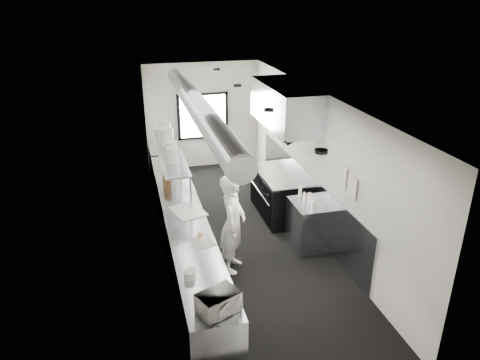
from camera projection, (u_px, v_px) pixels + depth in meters
floor at (240, 235)px, 8.95m from camera, size 3.00×8.00×0.01m
ceiling at (240, 95)px, 7.86m from camera, size 3.00×8.00×0.01m
wall_back at (203, 116)px, 11.97m from camera, size 3.00×0.02×2.80m
wall_front at (333, 303)px, 4.84m from camera, size 3.00×0.02×2.80m
wall_left at (159, 178)px, 8.06m from camera, size 0.02×8.00×2.80m
wall_right at (315, 163)px, 8.75m from camera, size 0.02×8.00×2.80m
wall_cladding at (306, 196)px, 9.34m from camera, size 0.03×5.50×1.10m
hvac_duct at (197, 106)px, 8.15m from camera, size 0.40×6.40×0.40m
service_window at (203, 116)px, 11.94m from camera, size 1.36×0.05×1.25m
exhaust_hood at (285, 105)px, 8.89m from camera, size 0.81×2.20×0.88m
prep_counter at (185, 235)px, 8.07m from camera, size 0.70×6.00×0.90m
pass_shelf at (170, 151)px, 8.97m from camera, size 0.45×3.00×0.68m
range at (279, 194)px, 9.63m from camera, size 0.88×1.60×0.94m
bottle_station at (309, 225)px, 8.41m from camera, size 0.65×0.80×0.90m
far_work_table at (165, 164)px, 11.37m from camera, size 0.70×1.20×0.90m
notice_sheet_a at (343, 176)px, 7.59m from camera, size 0.02×0.28×0.38m
notice_sheet_b at (352, 187)px, 7.30m from camera, size 0.02×0.28×0.38m
line_cook at (233, 224)px, 7.57m from camera, size 0.65×0.75×1.75m
microwave at (218, 303)px, 5.42m from camera, size 0.55×0.50×0.27m
deli_tub_a at (191, 272)px, 6.15m from camera, size 0.15×0.15×0.10m
deli_tub_b at (189, 275)px, 6.08m from camera, size 0.18×0.18×0.11m
newspaper at (203, 242)px, 6.97m from camera, size 0.40×0.45×0.01m
small_plate at (200, 237)px, 7.10m from camera, size 0.19×0.19×0.01m
pastry at (200, 234)px, 7.08m from camera, size 0.09×0.09×0.09m
cutting_board at (188, 211)px, 7.93m from camera, size 0.65×0.76×0.02m
knife_block at (167, 182)px, 8.82m from camera, size 0.14×0.24×0.25m
plate_stack_a at (172, 155)px, 8.25m from camera, size 0.27×0.27×0.28m
plate_stack_b at (171, 149)px, 8.51m from camera, size 0.24×0.24×0.30m
plate_stack_c at (167, 137)px, 9.10m from camera, size 0.27×0.27×0.36m
plate_stack_d at (165, 132)px, 9.44m from camera, size 0.27×0.27×0.36m
squeeze_bottle_a at (313, 206)px, 7.92m from camera, size 0.09×0.09×0.20m
squeeze_bottle_b at (312, 203)px, 8.04m from camera, size 0.08×0.08×0.19m
squeeze_bottle_c at (310, 198)px, 8.20m from camera, size 0.08×0.08×0.20m
squeeze_bottle_d at (304, 197)px, 8.28m from camera, size 0.06×0.06×0.17m
squeeze_bottle_e at (300, 192)px, 8.48m from camera, size 0.08×0.08×0.19m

